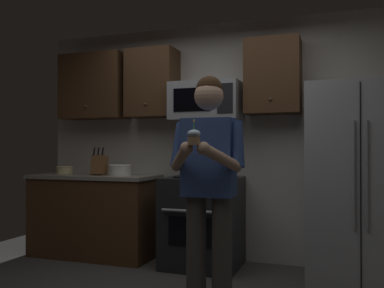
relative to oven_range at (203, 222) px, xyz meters
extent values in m
cube|color=beige|center=(0.15, 0.39, 0.84)|extent=(4.40, 0.10, 2.60)
cube|color=black|center=(0.00, 0.00, 0.00)|extent=(0.76, 0.66, 0.92)
cube|color=black|center=(0.00, -0.33, -0.04)|extent=(0.48, 0.01, 0.28)
cylinder|color=#99999E|center=(0.00, -0.36, 0.16)|extent=(0.60, 0.03, 0.03)
cylinder|color=black|center=(-0.18, -0.14, 0.46)|extent=(0.18, 0.18, 0.01)
cylinder|color=black|center=(0.18, -0.14, 0.46)|extent=(0.18, 0.18, 0.01)
cylinder|color=black|center=(-0.18, 0.14, 0.46)|extent=(0.18, 0.18, 0.01)
cylinder|color=black|center=(0.18, 0.14, 0.46)|extent=(0.18, 0.18, 0.01)
cube|color=#9EA0A5|center=(0.00, 0.12, 1.26)|extent=(0.74, 0.40, 0.40)
cube|color=black|center=(-0.09, -0.08, 1.26)|extent=(0.40, 0.01, 0.24)
cube|color=black|center=(0.26, -0.08, 1.26)|extent=(0.16, 0.01, 0.30)
cube|color=#B7BABF|center=(1.50, -0.04, 0.44)|extent=(0.90, 0.72, 1.80)
cylinder|color=gray|center=(1.45, -0.41, 0.54)|extent=(0.02, 0.02, 0.90)
cylinder|color=gray|center=(1.55, -0.41, 0.54)|extent=(0.02, 0.02, 0.90)
cube|color=black|center=(1.50, -0.40, 0.44)|extent=(0.01, 0.01, 1.74)
cube|color=#4C301C|center=(-1.40, 0.17, 1.49)|extent=(0.80, 0.34, 0.76)
sphere|color=brown|center=(-1.40, -0.01, 1.24)|extent=(0.03, 0.03, 0.03)
cube|color=#4C301C|center=(-0.65, 0.17, 1.49)|extent=(0.55, 0.34, 0.76)
sphere|color=brown|center=(-0.65, -0.01, 1.24)|extent=(0.03, 0.03, 0.03)
cube|color=#4C301C|center=(0.70, 0.17, 1.49)|extent=(0.55, 0.34, 0.76)
sphere|color=brown|center=(0.70, -0.01, 1.24)|extent=(0.03, 0.03, 0.03)
cube|color=#4C301C|center=(-1.30, 0.02, -0.02)|extent=(1.40, 0.62, 0.88)
cube|color=gray|center=(-1.30, 0.02, 0.44)|extent=(1.44, 0.66, 0.04)
cube|color=brown|center=(-1.21, -0.03, 0.57)|extent=(0.16, 0.15, 0.24)
cylinder|color=black|center=(-1.27, -0.05, 0.72)|extent=(0.02, 0.04, 0.09)
cylinder|color=black|center=(-1.21, -0.05, 0.72)|extent=(0.02, 0.04, 0.09)
cylinder|color=black|center=(-1.16, -0.05, 0.72)|extent=(0.02, 0.04, 0.09)
cylinder|color=white|center=(-0.97, 0.01, 0.51)|extent=(0.25, 0.25, 0.11)
torus|color=white|center=(-0.97, 0.01, 0.57)|extent=(0.26, 0.26, 0.01)
cylinder|color=beige|center=(-1.72, 0.02, 0.50)|extent=(0.19, 0.19, 0.08)
torus|color=beige|center=(-1.72, 0.02, 0.54)|extent=(0.19, 0.19, 0.01)
cylinder|color=#4C4742|center=(0.32, -1.13, -0.03)|extent=(0.15, 0.15, 0.86)
cylinder|color=#4C4742|center=(0.52, -1.13, -0.03)|extent=(0.15, 0.15, 0.86)
cube|color=#334C8C|center=(0.42, -1.13, 0.69)|extent=(0.38, 0.22, 0.58)
sphere|color=tan|center=(0.42, -1.13, 1.15)|extent=(0.22, 0.22, 0.22)
sphere|color=#382314|center=(0.42, -1.12, 1.20)|extent=(0.20, 0.20, 0.20)
cylinder|color=#334C8C|center=(0.19, -1.16, 0.78)|extent=(0.15, 0.18, 0.35)
cylinder|color=tan|center=(0.27, -1.32, 0.69)|extent=(0.26, 0.33, 0.21)
sphere|color=tan|center=(0.36, -1.45, 0.76)|extent=(0.09, 0.09, 0.09)
cylinder|color=#334C8C|center=(0.64, -1.16, 0.78)|extent=(0.15, 0.18, 0.35)
cylinder|color=tan|center=(0.57, -1.32, 0.69)|extent=(0.26, 0.33, 0.21)
sphere|color=tan|center=(0.48, -1.45, 0.76)|extent=(0.09, 0.09, 0.09)
cylinder|color=#A87F56|center=(0.42, -1.47, 0.80)|extent=(0.08, 0.08, 0.06)
ellipsoid|color=silver|center=(0.42, -1.47, 0.85)|extent=(0.09, 0.09, 0.06)
cylinder|color=#4CBF66|center=(0.42, -1.47, 0.90)|extent=(0.01, 0.01, 0.06)
ellipsoid|color=#FFD159|center=(0.42, -1.47, 0.94)|extent=(0.01, 0.01, 0.02)
camera|label=1|loc=(1.34, -4.13, 0.75)|focal=39.39mm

